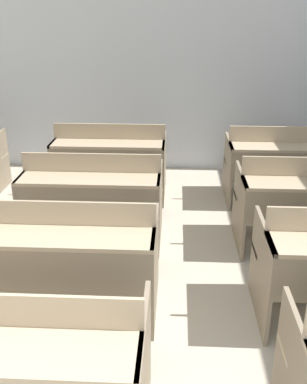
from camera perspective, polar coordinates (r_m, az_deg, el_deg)
The scene contains 6 objects.
wall_back at distance 6.19m, azimuth -4.40°, elevation 16.08°, with size 6.97×0.06×2.90m.
bench_front_center at distance 2.50m, azimuth -16.89°, elevation -20.20°, with size 1.29×0.74×0.90m.
bench_second_center at distance 3.33m, azimuth -10.90°, elevation -7.79°, with size 1.29×0.74×0.90m.
bench_third_center at distance 4.29m, azimuth -7.72°, elevation -0.46°, with size 1.29×0.74×0.90m.
bench_back_center at distance 5.32m, azimuth -5.51°, elevation 4.25°, with size 1.29×0.74×0.90m.
bench_back_right at distance 5.38m, azimuth 16.23°, elevation 3.67°, with size 1.29×0.74×0.90m.
Camera 1 is at (0.78, -0.49, 2.14)m, focal length 42.00 mm.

